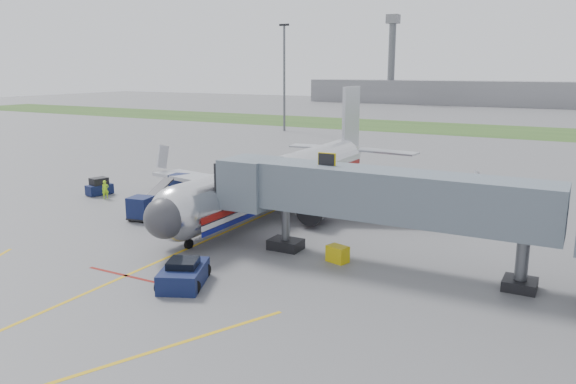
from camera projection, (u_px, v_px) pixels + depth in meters
The scene contains 16 objects.
ground at pixel (170, 256), 37.04m from camera, with size 400.00×400.00×0.00m, color #565659.
grass_strip at pixel (460, 129), 114.23m from camera, with size 300.00×25.00×0.01m, color #2D4C1E.
apron_markings at pixel (81, 295), 30.69m from camera, with size 21.52×50.00×0.01m.
airliner at pixel (282, 178), 49.54m from camera, with size 32.10×35.67×10.25m.
jet_bridge at pixel (384, 196), 34.36m from camera, with size 25.30×4.00×6.90m.
light_mast_left at pixel (284, 75), 108.74m from camera, with size 2.00×0.44×20.40m.
distant_terminal at pixel (482, 93), 186.65m from camera, with size 120.00×14.00×8.00m, color slate.
control_tower at pixel (392, 53), 193.48m from camera, with size 4.00×4.00×30.00m.
pushback_tug at pixel (184, 274), 32.03m from camera, with size 3.52×4.25×1.53m.
baggage_tug at pixel (99, 187), 54.92m from camera, with size 1.83×2.67×1.70m.
baggage_cart_a at pixel (141, 208), 45.73m from camera, with size 2.06×2.06×1.93m.
baggage_cart_b at pixel (179, 183), 56.09m from camera, with size 1.87×1.87×1.81m.
baggage_cart_c at pixel (168, 214), 44.14m from camera, with size 2.26×2.26×1.90m.
belt_loader at pixel (154, 203), 49.12m from camera, with size 2.21×5.00×2.37m.
ground_power_cart at pixel (338, 254), 35.90m from camera, with size 1.52×1.22×1.06m.
ramp_worker at pixel (105, 190), 53.23m from camera, with size 0.64×0.42×1.76m, color #A6ED1B.
Camera 1 is at (23.70, -27.23, 12.17)m, focal length 35.00 mm.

